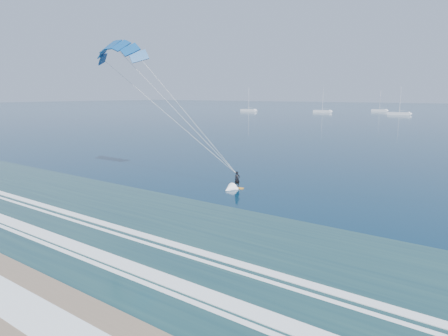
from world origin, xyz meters
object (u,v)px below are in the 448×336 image
kitesurfer_rig (173,107)px  sailboat_1 (322,111)px  sailboat_7 (399,113)px  sailboat_2 (379,110)px  sailboat_0 (249,110)px

kitesurfer_rig → sailboat_1: kitesurfer_rig is taller
sailboat_1 → kitesurfer_rig: bearing=-72.7°
sailboat_7 → sailboat_2: bearing=119.2°
sailboat_7 → kitesurfer_rig: bearing=-85.0°
sailboat_1 → sailboat_7: size_ratio=1.01×
sailboat_0 → sailboat_2: (60.04, 40.52, -0.01)m
kitesurfer_rig → sailboat_7: kitesurfer_rig is taller
kitesurfer_rig → sailboat_2: 202.37m
sailboat_2 → sailboat_7: bearing=-60.8°
sailboat_1 → sailboat_2: size_ratio=1.17×
sailboat_1 → sailboat_7: bearing=-2.6°
sailboat_7 → sailboat_1: bearing=177.4°
sailboat_0 → sailboat_7: bearing=7.2°
sailboat_0 → sailboat_7: sailboat_7 is taller
kitesurfer_rig → sailboat_1: size_ratio=1.38×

